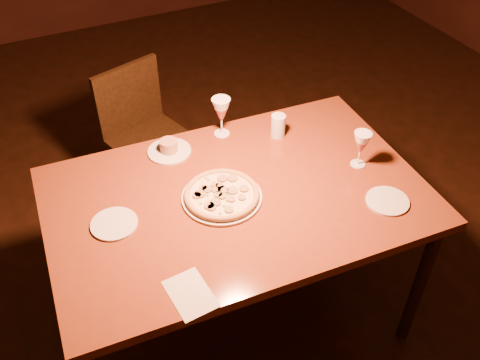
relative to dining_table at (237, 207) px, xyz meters
name	(u,v)px	position (x,y,z in m)	size (l,w,h in m)	color
floor	(257,283)	(0.17, 0.12, -0.75)	(7.00, 7.00, 0.00)	#331911
dining_table	(237,207)	(0.00, 0.00, 0.00)	(1.59, 1.08, 0.82)	maroon
chair_far	(145,132)	(-0.10, 1.04, -0.26)	(0.52, 0.52, 0.87)	black
pizza_plate	(222,195)	(-0.07, 0.00, 0.09)	(0.33, 0.33, 0.04)	silver
ramekin_saucer	(169,148)	(-0.15, 0.38, 0.09)	(0.20, 0.20, 0.06)	silver
wine_glass_far	(221,117)	(0.12, 0.41, 0.17)	(0.09, 0.09, 0.19)	#B44C4B
wine_glass_right	(360,149)	(0.56, -0.06, 0.16)	(0.08, 0.08, 0.17)	#B44C4B
water_tumbler	(278,126)	(0.35, 0.28, 0.13)	(0.07, 0.07, 0.11)	silver
side_plate_left	(114,224)	(-0.50, 0.05, 0.08)	(0.18, 0.18, 0.01)	silver
side_plate_near	(387,201)	(0.53, -0.31, 0.08)	(0.17, 0.17, 0.01)	silver
menu_card	(190,294)	(-0.36, -0.39, 0.07)	(0.13, 0.19, 0.00)	beige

